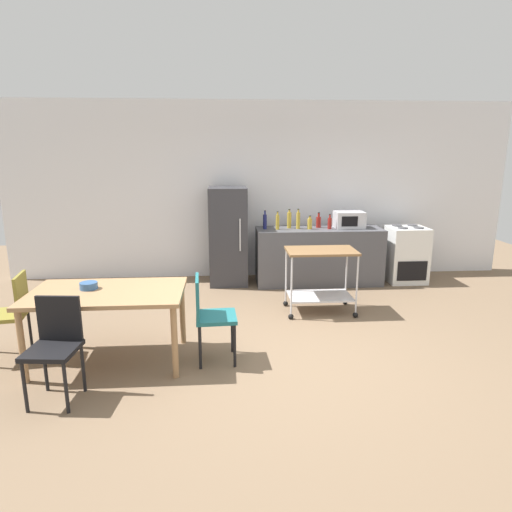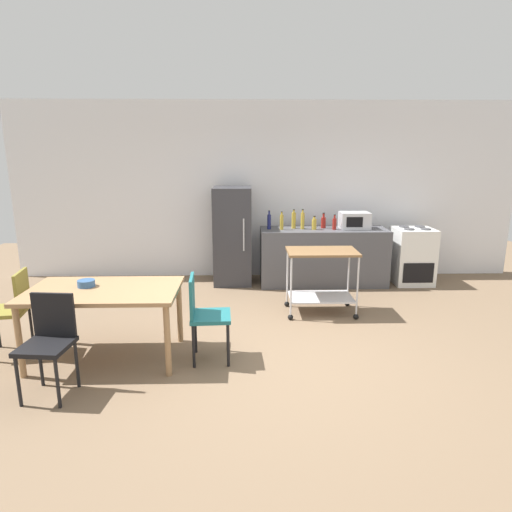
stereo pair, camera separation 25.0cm
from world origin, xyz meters
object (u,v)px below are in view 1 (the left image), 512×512
object	(u,v)px
dining_table	(107,299)
fruit_bowl	(89,286)
chair_teal	(210,313)
bottle_olive_oil	(319,222)
bottle_sesame_oil	(289,220)
stove_oven	(405,254)
bottle_sparkling_water	(278,222)
chair_olive	(11,310)
chair_black	(55,342)
refrigerator	(228,236)
kitchen_cart	(321,270)
bottle_soda	(310,223)
microwave	(349,220)
bottle_hot_sauce	(298,220)
bottle_vinegar	(330,223)
bottle_soy_sauce	(265,221)

from	to	relation	value
dining_table	fruit_bowl	size ratio (longest dim) A/B	8.66
chair_teal	bottle_olive_oil	xyz separation A→B (m)	(1.67, 2.73, 0.48)
bottle_sesame_oil	bottle_olive_oil	bearing A→B (deg)	2.25
stove_oven	bottle_sparkling_water	bearing A→B (deg)	-178.38
chair_olive	chair_black	world-z (taller)	same
refrigerator	kitchen_cart	world-z (taller)	refrigerator
dining_table	bottle_soda	distance (m)	3.58
chair_black	microwave	world-z (taller)	microwave
refrigerator	bottle_soda	xyz separation A→B (m)	(1.28, -0.14, 0.21)
chair_teal	bottle_sesame_oil	world-z (taller)	bottle_sesame_oil
dining_table	bottle_sparkling_water	size ratio (longest dim) A/B	5.24
bottle_hot_sauce	fruit_bowl	world-z (taller)	bottle_hot_sauce
bottle_soda	kitchen_cart	bearing A→B (deg)	-93.96
bottle_sesame_oil	fruit_bowl	world-z (taller)	bottle_sesame_oil
stove_oven	kitchen_cart	world-z (taller)	stove_oven
chair_teal	refrigerator	xyz separation A→B (m)	(0.21, 2.74, 0.26)
stove_oven	bottle_vinegar	size ratio (longest dim) A/B	3.85
chair_teal	bottle_soy_sauce	bearing A→B (deg)	-19.81
bottle_sparkling_water	bottle_olive_oil	world-z (taller)	bottle_sparkling_water
refrigerator	bottle_sesame_oil	size ratio (longest dim) A/B	5.11
microwave	fruit_bowl	size ratio (longest dim) A/B	2.66
chair_black	bottle_sesame_oil	distance (m)	4.17
bottle_sparkling_water	bottle_sesame_oil	bearing A→B (deg)	30.03
kitchen_cart	bottle_olive_oil	size ratio (longest dim) A/B	3.72
bottle_vinegar	bottle_olive_oil	bearing A→B (deg)	134.96
stove_oven	bottle_sesame_oil	distance (m)	2.01
chair_teal	bottle_olive_oil	size ratio (longest dim) A/B	3.63
bottle_soy_sauce	bottle_sparkling_water	world-z (taller)	bottle_soy_sauce
refrigerator	chair_olive	bearing A→B (deg)	-131.48
dining_table	bottle_hot_sauce	bearing A→B (deg)	47.92
chair_olive	microwave	world-z (taller)	microwave
bottle_hot_sauce	bottle_vinegar	world-z (taller)	bottle_hot_sauce
chair_olive	kitchen_cart	size ratio (longest dim) A/B	0.98
dining_table	bottle_sparkling_water	xyz separation A→B (m)	(2.00, 2.53, 0.35)
dining_table	chair_black	bearing A→B (deg)	-112.44
bottle_sesame_oil	microwave	size ratio (longest dim) A/B	0.66
bottle_sparkling_water	chair_teal	bearing A→B (deg)	-110.81
stove_oven	refrigerator	bearing A→B (deg)	178.40
chair_black	bottle_hot_sauce	distance (m)	4.20
bottle_vinegar	chair_black	bearing A→B (deg)	-134.16
fruit_bowl	chair_olive	bearing A→B (deg)	175.02
dining_table	stove_oven	size ratio (longest dim) A/B	1.63
dining_table	bottle_hot_sauce	world-z (taller)	bottle_hot_sauce
fruit_bowl	bottle_olive_oil	bearing A→B (deg)	42.08
bottle_soda	microwave	bearing A→B (deg)	6.15
dining_table	chair_black	distance (m)	0.74
bottle_olive_oil	fruit_bowl	distance (m)	3.87
bottle_hot_sauce	chair_teal	bearing A→B (deg)	-116.54
fruit_bowl	dining_table	bearing A→B (deg)	-21.54
chair_black	bottle_hot_sauce	bearing A→B (deg)	56.85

